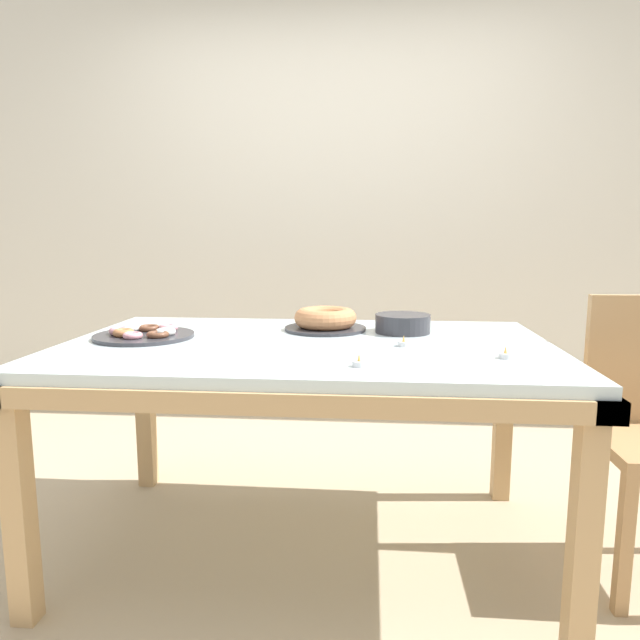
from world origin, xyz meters
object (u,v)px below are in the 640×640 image
tealight_right_edge (505,355)px  tealight_near_cakes (404,343)px  plate_stack (403,323)px  cake_chocolate_round (325,320)px  pastry_platter (144,334)px  tealight_left_edge (359,363)px

tealight_right_edge → tealight_near_cakes: (-0.30, 0.16, 0.00)m
tealight_right_edge → plate_stack: bearing=123.5°
cake_chocolate_round → pastry_platter: size_ratio=0.89×
pastry_platter → plate_stack: size_ratio=1.70×
cake_chocolate_round → tealight_near_cakes: bearing=-46.3°
tealight_near_cakes → pastry_platter: bearing=175.2°
tealight_right_edge → tealight_near_cakes: 0.34m
tealight_right_edge → tealight_left_edge: 0.46m
cake_chocolate_round → plate_stack: bearing=-5.4°
pastry_platter → tealight_right_edge: (1.23, -0.24, -0.00)m
cake_chocolate_round → tealight_right_edge: 0.74m
tealight_left_edge → tealight_near_cakes: same height
cake_chocolate_round → pastry_platter: cake_chocolate_round is taller
tealight_left_edge → tealight_right_edge: bearing=18.4°
pastry_platter → tealight_near_cakes: size_ratio=8.94×
plate_stack → pastry_platter: bearing=-168.3°
pastry_platter → tealight_near_cakes: bearing=-4.8°
pastry_platter → tealight_right_edge: size_ratio=8.94×
pastry_platter → plate_stack: (0.94, 0.19, 0.02)m
plate_stack → tealight_right_edge: 0.52m
plate_stack → tealight_near_cakes: (-0.01, -0.27, -0.02)m
cake_chocolate_round → tealight_right_edge: cake_chocolate_round is taller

